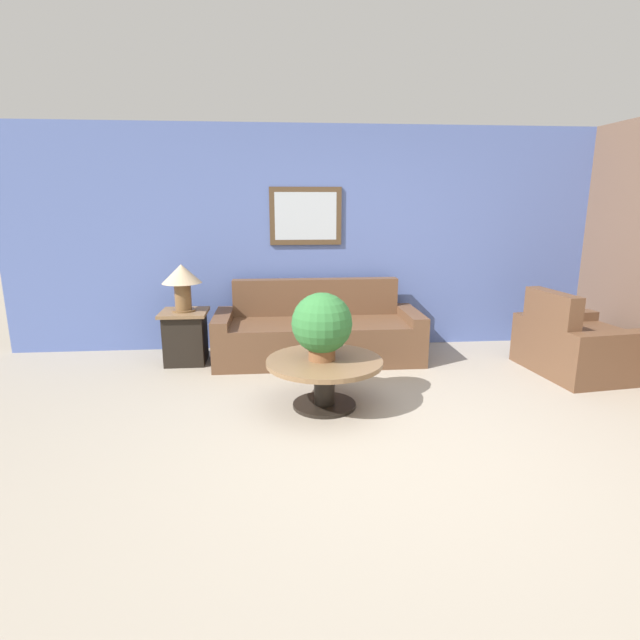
{
  "coord_description": "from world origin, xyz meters",
  "views": [
    {
      "loc": [
        -0.84,
        -3.32,
        1.74
      ],
      "look_at": [
        -0.42,
        1.49,
        0.59
      ],
      "focal_mm": 28.0,
      "sensor_mm": 36.0,
      "label": 1
    }
  ],
  "objects_px": {
    "coffee_table": "(324,373)",
    "potted_plant_on_table": "(322,324)",
    "armchair": "(579,346)",
    "couch_main": "(318,334)",
    "table_lamp": "(182,279)",
    "side_table": "(186,336)"
  },
  "relations": [
    {
      "from": "coffee_table",
      "to": "potted_plant_on_table",
      "type": "xyz_separation_m",
      "value": [
        -0.02,
        0.01,
        0.42
      ]
    },
    {
      "from": "armchair",
      "to": "couch_main",
      "type": "bearing_deg",
      "value": 68.33
    },
    {
      "from": "couch_main",
      "to": "potted_plant_on_table",
      "type": "bearing_deg",
      "value": -93.37
    },
    {
      "from": "couch_main",
      "to": "armchair",
      "type": "xyz_separation_m",
      "value": [
        2.66,
        -0.71,
        -0.01
      ]
    },
    {
      "from": "armchair",
      "to": "coffee_table",
      "type": "relative_size",
      "value": 1.17
    },
    {
      "from": "table_lamp",
      "to": "armchair",
      "type": "bearing_deg",
      "value": -9.53
    },
    {
      "from": "couch_main",
      "to": "coffee_table",
      "type": "relative_size",
      "value": 2.28
    },
    {
      "from": "couch_main",
      "to": "side_table",
      "type": "height_order",
      "value": "couch_main"
    },
    {
      "from": "side_table",
      "to": "armchair",
      "type": "bearing_deg",
      "value": -9.53
    },
    {
      "from": "couch_main",
      "to": "armchair",
      "type": "distance_m",
      "value": 2.75
    },
    {
      "from": "couch_main",
      "to": "potted_plant_on_table",
      "type": "relative_size",
      "value": 3.95
    },
    {
      "from": "couch_main",
      "to": "table_lamp",
      "type": "relative_size",
      "value": 4.47
    },
    {
      "from": "potted_plant_on_table",
      "to": "coffee_table",
      "type": "bearing_deg",
      "value": -23.79
    },
    {
      "from": "armchair",
      "to": "coffee_table",
      "type": "height_order",
      "value": "armchair"
    },
    {
      "from": "couch_main",
      "to": "potted_plant_on_table",
      "type": "distance_m",
      "value": 1.44
    },
    {
      "from": "armchair",
      "to": "potted_plant_on_table",
      "type": "bearing_deg",
      "value": 96.73
    },
    {
      "from": "table_lamp",
      "to": "couch_main",
      "type": "bearing_deg",
      "value": 0.69
    },
    {
      "from": "table_lamp",
      "to": "coffee_table",
      "type": "bearing_deg",
      "value": -44.02
    },
    {
      "from": "armchair",
      "to": "coffee_table",
      "type": "bearing_deg",
      "value": 97.02
    },
    {
      "from": "side_table",
      "to": "potted_plant_on_table",
      "type": "distance_m",
      "value": 1.98
    },
    {
      "from": "coffee_table",
      "to": "table_lamp",
      "type": "distance_m",
      "value": 2.05
    },
    {
      "from": "side_table",
      "to": "potted_plant_on_table",
      "type": "xyz_separation_m",
      "value": [
        1.38,
        -1.35,
        0.44
      ]
    }
  ]
}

